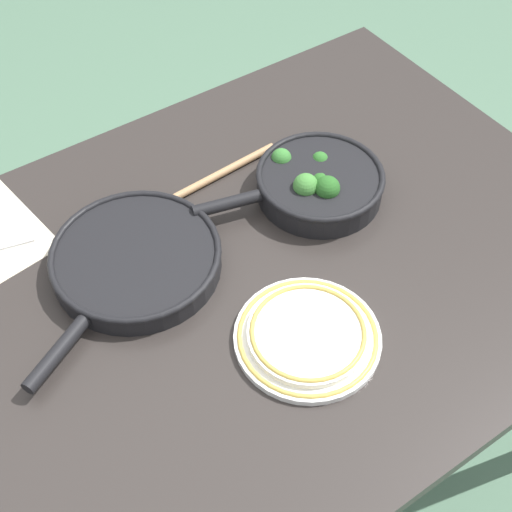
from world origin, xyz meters
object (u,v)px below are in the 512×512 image
at_px(wooden_spoon, 173,198).
at_px(dinner_plate_stack, 308,335).
at_px(skillet_broccoli, 317,183).
at_px(skillet_eggs, 135,260).

xyz_separation_m(wooden_spoon, dinner_plate_stack, (-0.02, 0.39, 0.01)).
bearing_deg(wooden_spoon, skillet_broccoli, 146.03).
height_order(skillet_broccoli, skillet_eggs, skillet_broccoli).
height_order(wooden_spoon, dinner_plate_stack, dinner_plate_stack).
relative_size(skillet_eggs, wooden_spoon, 1.05).
height_order(skillet_eggs, dinner_plate_stack, skillet_eggs).
distance_m(skillet_eggs, wooden_spoon, 0.17).
relative_size(wooden_spoon, dinner_plate_stack, 1.65).
distance_m(skillet_broccoli, dinner_plate_stack, 0.34).
relative_size(skillet_eggs, dinner_plate_stack, 1.72).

